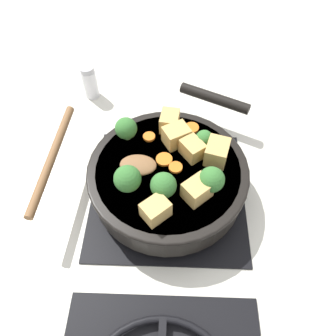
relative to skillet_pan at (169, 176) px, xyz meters
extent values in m
plane|color=silver|center=(0.00, 0.00, -0.06)|extent=(2.40, 2.40, 0.00)
cube|color=black|center=(0.00, 0.00, -0.06)|extent=(0.31, 0.31, 0.01)
torus|color=black|center=(0.00, 0.00, -0.04)|extent=(0.24, 0.24, 0.01)
cube|color=black|center=(0.00, 0.00, -0.04)|extent=(0.01, 0.23, 0.01)
cube|color=black|center=(0.00, 0.00, -0.04)|extent=(0.23, 0.01, 0.01)
cylinder|color=black|center=(0.00, 0.00, 0.00)|extent=(0.29, 0.29, 0.06)
cylinder|color=#5B3316|center=(0.00, 0.00, 0.00)|extent=(0.27, 0.27, 0.05)
torus|color=black|center=(0.00, 0.00, 0.02)|extent=(0.30, 0.30, 0.01)
cylinder|color=black|center=(-0.10, -0.20, 0.02)|extent=(0.16, 0.09, 0.02)
ellipsoid|color=brown|center=(0.06, 0.00, 0.03)|extent=(0.07, 0.05, 0.01)
cylinder|color=brown|center=(0.22, -0.01, 0.04)|extent=(0.03, 0.26, 0.02)
cube|color=tan|center=(-0.04, -0.03, 0.04)|extent=(0.05, 0.05, 0.03)
cube|color=tan|center=(0.02, 0.10, 0.04)|extent=(0.06, 0.05, 0.03)
cube|color=tan|center=(-0.05, 0.06, 0.05)|extent=(0.06, 0.06, 0.04)
cube|color=tan|center=(0.00, -0.10, 0.04)|extent=(0.04, 0.05, 0.04)
cube|color=tan|center=(-0.09, -0.02, 0.05)|extent=(0.05, 0.06, 0.04)
cube|color=tan|center=(-0.01, -0.06, 0.05)|extent=(0.06, 0.06, 0.04)
cylinder|color=#709956|center=(0.07, 0.05, 0.03)|extent=(0.01, 0.01, 0.01)
sphere|color=#387533|center=(0.07, 0.05, 0.06)|extent=(0.05, 0.05, 0.05)
cylinder|color=#709956|center=(-0.07, 0.05, 0.03)|extent=(0.01, 0.01, 0.01)
sphere|color=#387533|center=(-0.07, 0.05, 0.06)|extent=(0.05, 0.05, 0.05)
cylinder|color=#709956|center=(0.01, 0.06, 0.03)|extent=(0.01, 0.01, 0.01)
sphere|color=#387533|center=(0.01, 0.06, 0.06)|extent=(0.05, 0.05, 0.05)
cylinder|color=#709956|center=(-0.07, -0.05, 0.03)|extent=(0.01, 0.01, 0.01)
sphere|color=#387533|center=(-0.07, -0.05, 0.05)|extent=(0.03, 0.03, 0.03)
cylinder|color=#709956|center=(0.08, -0.07, 0.03)|extent=(0.01, 0.01, 0.01)
sphere|color=#387533|center=(0.08, -0.07, 0.06)|extent=(0.04, 0.04, 0.04)
cylinder|color=orange|center=(0.01, -0.02, 0.03)|extent=(0.03, 0.03, 0.01)
cylinder|color=orange|center=(0.04, -0.07, 0.03)|extent=(0.02, 0.02, 0.01)
cylinder|color=orange|center=(-0.01, 0.00, 0.03)|extent=(0.03, 0.03, 0.01)
cylinder|color=orange|center=(-0.04, -0.10, 0.03)|extent=(0.03, 0.03, 0.01)
cylinder|color=white|center=(0.21, -0.29, -0.02)|extent=(0.04, 0.04, 0.07)
cylinder|color=#B7B7BC|center=(0.21, -0.29, 0.02)|extent=(0.03, 0.03, 0.01)
camera|label=1|loc=(-0.01, 0.36, 0.51)|focal=35.00mm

